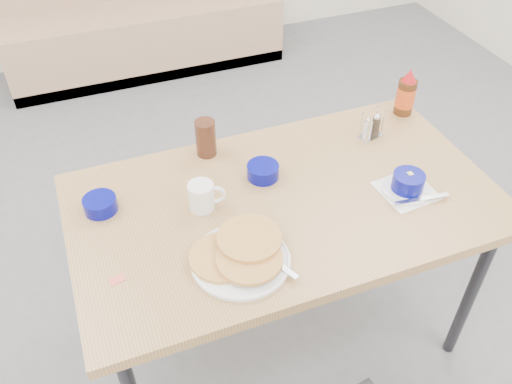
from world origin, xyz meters
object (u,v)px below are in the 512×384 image
object	(u,v)px
grits_setting	(408,184)
condiment_caddy	(372,128)
coffee_mug	(203,196)
dining_table	(285,213)
pancake_plate	(241,256)
creamer_bowl	(100,204)
amber_tumbler	(206,138)
syrup_bottle	(406,95)
booth_bench	(141,16)
butter_bowl	(263,171)

from	to	relation	value
grits_setting	condiment_caddy	world-z (taller)	condiment_caddy
coffee_mug	dining_table	bearing A→B (deg)	-13.27
pancake_plate	creamer_bowl	world-z (taller)	pancake_plate
amber_tumbler	syrup_bottle	world-z (taller)	syrup_bottle
amber_tumbler	coffee_mug	bearing A→B (deg)	-109.38
dining_table	syrup_bottle	world-z (taller)	syrup_bottle
dining_table	grits_setting	world-z (taller)	grits_setting
coffee_mug	syrup_bottle	xyz separation A→B (m)	(0.90, 0.24, 0.03)
grits_setting	pancake_plate	bearing A→B (deg)	-171.88
booth_bench	grits_setting	xyz separation A→B (m)	(0.39, -2.64, 0.44)
coffee_mug	creamer_bowl	world-z (taller)	coffee_mug
dining_table	grits_setting	xyz separation A→B (m)	(0.39, -0.11, 0.09)
pancake_plate	grits_setting	distance (m)	0.63
coffee_mug	butter_bowl	size ratio (longest dim) A/B	1.10
pancake_plate	coffee_mug	bearing A→B (deg)	97.76
pancake_plate	syrup_bottle	xyz separation A→B (m)	(0.87, 0.50, 0.06)
dining_table	condiment_caddy	distance (m)	0.50
booth_bench	creamer_bowl	world-z (taller)	booth_bench
grits_setting	butter_bowl	size ratio (longest dim) A/B	1.86
condiment_caddy	butter_bowl	bearing A→B (deg)	174.40
coffee_mug	creamer_bowl	size ratio (longest dim) A/B	1.13
butter_bowl	grits_setting	bearing A→B (deg)	-30.04
butter_bowl	creamer_bowl	bearing A→B (deg)	176.63
coffee_mug	creamer_bowl	distance (m)	0.33
booth_bench	coffee_mug	xyz separation A→B (m)	(-0.26, -2.47, 0.46)
pancake_plate	booth_bench	bearing A→B (deg)	85.23
creamer_bowl	amber_tumbler	size ratio (longest dim) A/B	0.78
booth_bench	amber_tumbler	distance (m)	2.26
booth_bench	syrup_bottle	world-z (taller)	booth_bench
pancake_plate	butter_bowl	distance (m)	0.39
butter_bowl	syrup_bottle	xyz separation A→B (m)	(0.67, 0.17, 0.06)
butter_bowl	amber_tumbler	distance (m)	0.25
amber_tumbler	condiment_caddy	size ratio (longest dim) A/B	1.27
coffee_mug	condiment_caddy	world-z (taller)	condiment_caddy
pancake_plate	syrup_bottle	bearing A→B (deg)	30.07
coffee_mug	condiment_caddy	size ratio (longest dim) A/B	1.12
booth_bench	syrup_bottle	xyz separation A→B (m)	(0.64, -2.23, 0.49)
creamer_bowl	condiment_caddy	xyz separation A→B (m)	(1.01, 0.04, 0.01)
dining_table	amber_tumbler	distance (m)	0.39
butter_bowl	syrup_bottle	bearing A→B (deg)	14.41
grits_setting	creamer_bowl	size ratio (longest dim) A/B	1.91
creamer_bowl	syrup_bottle	world-z (taller)	syrup_bottle
creamer_bowl	grits_setting	bearing A→B (deg)	-15.88
creamer_bowl	pancake_plate	bearing A→B (deg)	-46.40
pancake_plate	coffee_mug	world-z (taller)	coffee_mug
syrup_bottle	amber_tumbler	bearing A→B (deg)	178.28
pancake_plate	amber_tumbler	bearing A→B (deg)	83.59
dining_table	condiment_caddy	bearing A→B (deg)	25.56
coffee_mug	grits_setting	size ratio (longest dim) A/B	0.59
pancake_plate	creamer_bowl	xyz separation A→B (m)	(-0.35, 0.36, 0.00)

